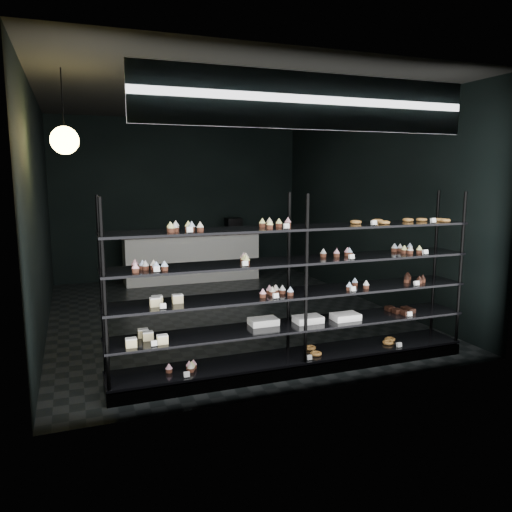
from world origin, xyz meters
name	(u,v)px	position (x,y,z in m)	size (l,w,h in m)	color
room	(222,208)	(0.00, 0.00, 1.60)	(5.01, 6.01, 3.20)	black
display_shelf	(295,313)	(0.07, -2.45, 0.63)	(4.00, 0.50, 1.91)	black
signage	(312,101)	(0.00, -2.93, 2.75)	(3.30, 0.05, 0.50)	#0B1B38
pendant_lamp	(65,140)	(-2.13, -1.43, 2.45)	(0.29, 0.29, 0.88)	black
service_counter	(192,256)	(0.11, 2.50, 0.50)	(2.74, 0.65, 1.23)	silver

